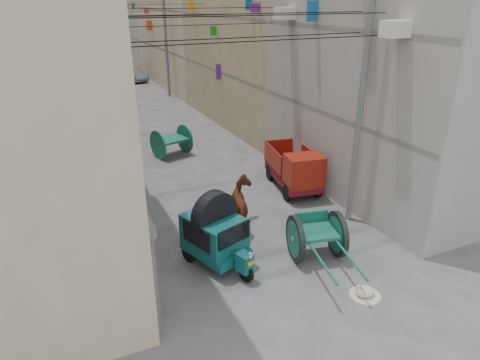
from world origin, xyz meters
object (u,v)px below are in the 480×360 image
tonga_cart (317,236)px  feed_sack (365,292)px  distant_car_grey (134,74)px  distant_car_green (99,81)px  horse (244,206)px  second_cart (171,141)px  distant_car_white (117,103)px  auto_rickshaw (215,232)px  mini_truck (296,172)px

tonga_cart → feed_sack: tonga_cart is taller
distant_car_grey → feed_sack: bearing=-100.8°
tonga_cart → distant_car_green: bearing=107.5°
horse → distant_car_grey: 28.82m
second_cart → distant_car_white: (-0.87, 9.70, -0.12)m
auto_rickshaw → tonga_cart: auto_rickshaw is taller
second_cart → distant_car_white: bearing=79.8°
second_cart → feed_sack: 12.58m
feed_sack → horse: horse is taller
tonga_cart → auto_rickshaw: bearing=173.8°
mini_truck → distant_car_green: 24.73m
horse → distant_car_grey: horse is taller
auto_rickshaw → feed_sack: bearing=-64.5°
auto_rickshaw → distant_car_green: size_ratio=0.59×
auto_rickshaw → mini_truck: bearing=15.8°
tonga_cart → mini_truck: size_ratio=0.98×
distant_car_grey → distant_car_green: size_ratio=0.88×
distant_car_white → distant_car_grey: 11.61m
feed_sack → horse: (-1.37, 4.54, 0.70)m
auto_rickshaw → horse: 2.17m
feed_sack → distant_car_green: bearing=94.2°
feed_sack → distant_car_white: bearing=96.0°
mini_truck → distant_car_grey: bearing=101.7°
feed_sack → distant_car_grey: bearing=87.9°
auto_rickshaw → horse: auto_rickshaw is taller
auto_rickshaw → second_cart: size_ratio=1.34×
mini_truck → distant_car_grey: mini_truck is taller
second_cart → distant_car_green: size_ratio=0.44×
mini_truck → distant_car_grey: size_ratio=0.89×
feed_sack → distant_car_grey: size_ratio=0.13×
feed_sack → horse: size_ratio=0.26×
auto_rickshaw → feed_sack: auto_rickshaw is taller
auto_rickshaw → second_cart: 9.53m
horse → distant_car_white: horse is taller
distant_car_white → feed_sack: bearing=98.3°
distant_car_white → distant_car_grey: size_ratio=0.97×
mini_truck → feed_sack: bearing=-95.4°
second_cart → distant_car_white: size_ratio=0.52×
auto_rickshaw → horse: bearing=23.9°
mini_truck → feed_sack: (-1.79, -6.33, -0.72)m
tonga_cart → feed_sack: bearing=-72.5°
second_cart → horse: horse is taller
mini_truck → tonga_cart: bearing=-104.2°
auto_rickshaw → distant_car_grey: auto_rickshaw is taller
distant_car_green → distant_car_grey: bearing=-153.1°
second_cart → feed_sack: bearing=-98.6°
auto_rickshaw → distant_car_white: auto_rickshaw is taller
auto_rickshaw → mini_truck: (4.76, 3.26, -0.17)m
tonga_cart → distant_car_white: bearing=109.5°
tonga_cart → distant_car_white: tonga_cart is taller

